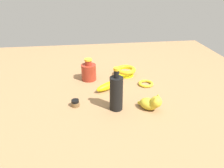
# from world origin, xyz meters

# --- Properties ---
(ground) EXTENTS (2.00, 2.00, 0.00)m
(ground) POSITION_xyz_m (0.00, 0.00, 0.00)
(ground) COLOR #936D47
(bottle_short) EXTENTS (0.09, 0.09, 0.14)m
(bottle_short) POSITION_xyz_m (0.12, -0.20, 0.06)
(bottle_short) COLOR maroon
(bottle_short) RESTS_ON ground
(cat_figurine) EXTENTS (0.12, 0.11, 0.09)m
(cat_figurine) POSITION_xyz_m (-0.17, 0.19, 0.04)
(cat_figurine) COLOR gold
(cat_figurine) RESTS_ON ground
(bottle_tall) EXTENTS (0.07, 0.07, 0.23)m
(bottle_tall) POSITION_xyz_m (0.00, 0.16, 0.09)
(bottle_tall) COLOR black
(bottle_tall) RESTS_ON ground
(bangle) EXTENTS (0.09, 0.09, 0.02)m
(bangle) POSITION_xyz_m (-0.22, -0.08, 0.01)
(bangle) COLOR gold
(bangle) RESTS_ON ground
(banana) EXTENTS (0.18, 0.14, 0.05)m
(banana) POSITION_xyz_m (0.01, -0.06, 0.02)
(banana) COLOR gold
(banana) RESTS_ON ground
(bowl) EXTENTS (0.13, 0.13, 0.05)m
(bowl) POSITION_xyz_m (-0.13, -0.24, 0.03)
(bowl) COLOR yellow
(bowl) RESTS_ON ground
(nail_polish_jar) EXTENTS (0.04, 0.04, 0.04)m
(nail_polish_jar) POSITION_xyz_m (0.21, 0.11, 0.02)
(nail_polish_jar) COLOR brown
(nail_polish_jar) RESTS_ON ground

